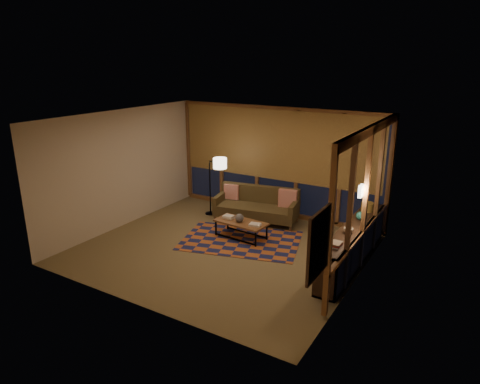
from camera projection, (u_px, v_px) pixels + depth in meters
The scene contains 21 objects.
floor at pixel (223, 248), 8.90m from camera, with size 5.50×5.00×0.01m, color #907F58.
ceiling at pixel (222, 118), 8.09m from camera, with size 5.50×5.00×0.01m, color white.
walls at pixel (223, 186), 8.50m from camera, with size 5.51×5.01×2.70m.
window_wall_back at pixel (277, 162), 10.49m from camera, with size 5.30×0.16×2.60m, color brown, non-canonical shape.
window_wall_right at pixel (366, 200), 7.67m from camera, with size 0.16×3.70×2.60m, color brown, non-canonical shape.
wall_art at pixel (318, 244), 5.62m from camera, with size 0.06×0.74×0.94m, color red, non-canonical shape.
wall_sconce at pixel (361, 191), 7.52m from camera, with size 0.12×0.18×0.22m, color #F4E2C8, non-canonical shape.
sofa at pixel (256, 206), 10.26m from camera, with size 1.97×0.80×0.80m, color brown, non-canonical shape.
pillow_left at pixel (232, 192), 10.64m from camera, with size 0.38×0.13×0.38m, color red, non-canonical shape.
pillow_right at pixel (288, 198), 10.10m from camera, with size 0.43×0.14×0.43m, color red, non-canonical shape.
area_rug at pixel (241, 240), 9.26m from camera, with size 2.49×1.66×0.01m, color #B45B27.
coffee_table at pixel (241, 230), 9.37m from camera, with size 1.15×0.53×0.38m, color brown, non-canonical shape.
book_stack_a at pixel (228, 217), 9.47m from camera, with size 0.24×0.19×0.07m, color white, non-canonical shape.
book_stack_b at pixel (255, 225), 9.07m from camera, with size 0.26×0.20×0.05m, color white, non-canonical shape.
ceramic_pot at pixel (239, 218), 9.26m from camera, with size 0.19×0.19×0.19m, color #2A2A2E.
floor_lamp at pixel (210, 185), 10.65m from camera, with size 0.50×0.33×1.51m, color black, non-canonical shape.
bookshelf at pixel (353, 245), 8.14m from camera, with size 0.40×3.08×0.77m, color #312118, non-canonical shape.
basket at pixel (367, 207), 8.78m from camera, with size 0.25×0.25×0.19m, color olive.
teal_bowl at pixel (360, 216), 8.31m from camera, with size 0.17×0.17×0.17m, color teal.
vase at pixel (348, 228), 7.68m from camera, with size 0.18×0.18×0.19m, color tan.
shelf_book_stack at pixel (336, 244), 7.15m from camera, with size 0.18×0.25×0.07m, color white, non-canonical shape.
Camera 1 is at (4.47, -6.81, 3.79)m, focal length 32.00 mm.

